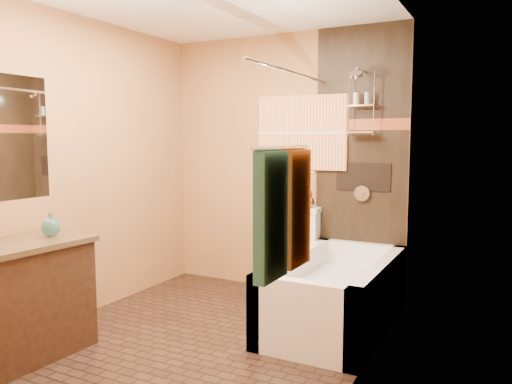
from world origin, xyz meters
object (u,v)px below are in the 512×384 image
Objects in this scene: sunset_painting at (302,133)px; toilet at (289,254)px; bathtub at (335,299)px; vanity at (20,300)px.

toilet is at bearing -90.00° from sunset_painting.
sunset_painting is 1.15m from toilet.
toilet reaches higher than bathtub.
vanity is (-1.12, -2.26, -1.15)m from sunset_painting.
vanity is (-1.12, -1.98, -0.03)m from toilet.
bathtub is at bearing -50.39° from sunset_painting.
toilet is (0.00, -0.28, -1.12)m from sunset_painting.
vanity is at bearing -124.01° from toilet.
sunset_painting is 1.63m from bathtub.
sunset_painting reaches higher than toilet.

